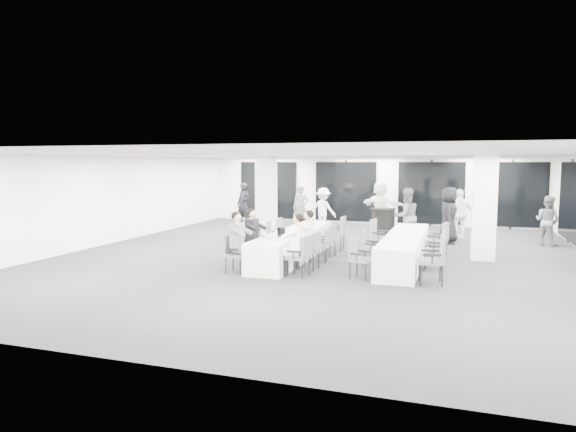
% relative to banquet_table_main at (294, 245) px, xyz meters
% --- Properties ---
extents(room, '(14.04, 16.04, 2.84)m').
position_rel_banquet_table_main_xyz_m(room, '(1.51, 1.58, 1.01)').
color(room, '#27272C').
rests_on(room, ground).
extents(column_left, '(0.60, 0.60, 2.80)m').
position_rel_banquet_table_main_xyz_m(column_left, '(-2.18, 3.66, 1.02)').
color(column_left, silver).
rests_on(column_left, floor).
extents(column_right, '(0.60, 0.60, 2.80)m').
position_rel_banquet_table_main_xyz_m(column_right, '(4.82, 1.46, 1.02)').
color(column_right, silver).
rests_on(column_right, floor).
extents(banquet_table_main, '(0.90, 5.00, 0.75)m').
position_rel_banquet_table_main_xyz_m(banquet_table_main, '(0.00, 0.00, 0.00)').
color(banquet_table_main, white).
rests_on(banquet_table_main, floor).
extents(banquet_table_side, '(0.90, 5.00, 0.75)m').
position_rel_banquet_table_main_xyz_m(banquet_table_side, '(2.90, 0.23, 0.00)').
color(banquet_table_side, white).
rests_on(banquet_table_side, floor).
extents(cocktail_table, '(0.82, 0.82, 1.14)m').
position_rel_banquet_table_main_xyz_m(cocktail_table, '(1.94, 3.19, 0.20)').
color(cocktail_table, black).
rests_on(cocktail_table, floor).
extents(chair_main_left_near, '(0.47, 0.52, 0.89)m').
position_rel_banquet_table_main_xyz_m(chair_main_left_near, '(-0.83, -2.10, 0.13)').
color(chair_main_left_near, '#505357').
rests_on(chair_main_left_near, floor).
extents(chair_main_left_second, '(0.46, 0.51, 0.86)m').
position_rel_banquet_table_main_xyz_m(chair_main_left_second, '(-0.83, -1.17, 0.12)').
color(chair_main_left_second, '#505357').
rests_on(chair_main_left_second, floor).
extents(chair_main_left_mid, '(0.49, 0.54, 0.91)m').
position_rel_banquet_table_main_xyz_m(chair_main_left_mid, '(-0.83, -0.31, 0.14)').
color(chair_main_left_mid, '#505357').
rests_on(chair_main_left_mid, floor).
extents(chair_main_left_fourth, '(0.53, 0.56, 0.89)m').
position_rel_banquet_table_main_xyz_m(chair_main_left_fourth, '(-0.83, 0.65, 0.13)').
color(chair_main_left_fourth, '#505357').
rests_on(chair_main_left_fourth, floor).
extents(chair_main_left_far, '(0.46, 0.52, 0.91)m').
position_rel_banquet_table_main_xyz_m(chair_main_left_far, '(-0.83, 1.54, 0.14)').
color(chair_main_left_far, '#505357').
rests_on(chair_main_left_far, floor).
extents(chair_main_right_near, '(0.54, 0.58, 0.94)m').
position_rel_banquet_table_main_xyz_m(chair_main_right_near, '(0.83, -2.07, 0.16)').
color(chair_main_right_near, '#505357').
rests_on(chair_main_right_near, floor).
extents(chair_main_right_second, '(0.50, 0.55, 0.91)m').
position_rel_banquet_table_main_xyz_m(chair_main_right_second, '(0.83, -1.19, 0.14)').
color(chair_main_right_second, '#505357').
rests_on(chair_main_right_second, floor).
extents(chair_main_right_mid, '(0.49, 0.53, 0.87)m').
position_rel_banquet_table_main_xyz_m(chair_main_right_mid, '(0.83, -0.21, 0.12)').
color(chair_main_right_mid, '#505357').
rests_on(chair_main_right_mid, floor).
extents(chair_main_right_fourth, '(0.52, 0.56, 0.90)m').
position_rel_banquet_table_main_xyz_m(chair_main_right_fourth, '(0.83, 0.54, 0.14)').
color(chair_main_right_fourth, '#505357').
rests_on(chair_main_right_fourth, floor).
extents(chair_main_right_far, '(0.51, 0.57, 1.00)m').
position_rel_banquet_table_main_xyz_m(chair_main_right_far, '(0.84, 1.68, 0.20)').
color(chair_main_right_far, '#505357').
rests_on(chair_main_right_far, floor).
extents(chair_side_left_near, '(0.54, 0.57, 0.89)m').
position_rel_banquet_table_main_xyz_m(chair_side_left_near, '(2.07, -1.78, 0.13)').
color(chair_side_left_near, '#505357').
rests_on(chair_side_left_near, floor).
extents(chair_side_left_mid, '(0.47, 0.53, 0.91)m').
position_rel_banquet_table_main_xyz_m(chair_side_left_mid, '(2.07, -0.33, 0.14)').
color(chair_side_left_mid, '#505357').
rests_on(chair_side_left_mid, floor).
extents(chair_side_left_far, '(0.57, 0.61, 0.99)m').
position_rel_banquet_table_main_xyz_m(chair_side_left_far, '(2.06, 1.29, 0.19)').
color(chair_side_left_far, '#505357').
rests_on(chair_side_left_far, floor).
extents(chair_side_right_near, '(0.59, 0.63, 1.04)m').
position_rel_banquet_table_main_xyz_m(chair_side_right_near, '(3.74, -1.84, 0.22)').
color(chair_side_right_near, '#505357').
rests_on(chair_side_right_near, floor).
extents(chair_side_right_mid, '(0.49, 0.55, 0.95)m').
position_rel_banquet_table_main_xyz_m(chair_side_right_mid, '(3.73, -0.33, 0.17)').
color(chair_side_right_mid, '#505357').
rests_on(chair_side_right_mid, floor).
extents(chair_side_right_far, '(0.61, 0.63, 0.99)m').
position_rel_banquet_table_main_xyz_m(chair_side_right_far, '(3.73, 1.08, 0.19)').
color(chair_side_right_far, '#505357').
rests_on(chair_side_right_far, floor).
extents(seated_guest_a, '(0.50, 0.38, 1.44)m').
position_rel_banquet_table_main_xyz_m(seated_guest_a, '(-0.67, -2.10, 0.44)').
color(seated_guest_a, slate).
rests_on(seated_guest_a, floor).
extents(seated_guest_b, '(0.50, 0.38, 1.44)m').
position_rel_banquet_table_main_xyz_m(seated_guest_b, '(-0.67, -1.18, 0.44)').
color(seated_guest_b, black).
rests_on(seated_guest_b, floor).
extents(seated_guest_c, '(0.50, 0.38, 1.44)m').
position_rel_banquet_table_main_xyz_m(seated_guest_c, '(0.67, -2.05, 0.44)').
color(seated_guest_c, white).
rests_on(seated_guest_c, floor).
extents(seated_guest_d, '(0.50, 0.38, 1.44)m').
position_rel_banquet_table_main_xyz_m(seated_guest_d, '(0.67, -1.18, 0.44)').
color(seated_guest_d, white).
rests_on(seated_guest_d, floor).
extents(standing_guest_a, '(0.81, 0.72, 1.90)m').
position_rel_banquet_table_main_xyz_m(standing_guest_a, '(-1.59, 5.89, 0.57)').
color(standing_guest_a, slate).
rests_on(standing_guest_a, floor).
extents(standing_guest_b, '(1.14, 1.02, 2.02)m').
position_rel_banquet_table_main_xyz_m(standing_guest_b, '(2.63, 3.31, 0.64)').
color(standing_guest_b, slate).
rests_on(standing_guest_b, floor).
extents(standing_guest_c, '(1.29, 0.89, 1.82)m').
position_rel_banquet_table_main_xyz_m(standing_guest_c, '(-0.73, 5.97, 0.53)').
color(standing_guest_c, white).
rests_on(standing_guest_c, floor).
extents(standing_guest_d, '(1.29, 1.09, 1.91)m').
position_rel_banquet_table_main_xyz_m(standing_guest_d, '(4.23, 5.30, 0.58)').
color(standing_guest_d, white).
rests_on(standing_guest_d, floor).
extents(standing_guest_e, '(0.62, 1.00, 2.05)m').
position_rel_banquet_table_main_xyz_m(standing_guest_e, '(3.89, 4.01, 0.65)').
color(standing_guest_e, black).
rests_on(standing_guest_e, floor).
extents(standing_guest_f, '(2.11, 1.55, 2.15)m').
position_rel_banquet_table_main_xyz_m(standing_guest_f, '(1.40, 6.35, 0.70)').
color(standing_guest_f, white).
rests_on(standing_guest_f, floor).
extents(standing_guest_g, '(0.87, 0.78, 1.97)m').
position_rel_banquet_table_main_xyz_m(standing_guest_g, '(-4.25, 6.47, 0.61)').
color(standing_guest_g, black).
rests_on(standing_guest_g, floor).
extents(standing_guest_h, '(0.99, 0.92, 1.76)m').
position_rel_banquet_table_main_xyz_m(standing_guest_h, '(6.82, 4.55, 0.50)').
color(standing_guest_h, slate).
rests_on(standing_guest_h, floor).
extents(ice_bucket_near, '(0.20, 0.20, 0.23)m').
position_rel_banquet_table_main_xyz_m(ice_bucket_near, '(-0.00, -1.05, 0.49)').
color(ice_bucket_near, black).
rests_on(ice_bucket_near, banquet_table_main).
extents(ice_bucket_far, '(0.20, 0.20, 0.22)m').
position_rel_banquet_table_main_xyz_m(ice_bucket_far, '(-0.07, 1.21, 0.49)').
color(ice_bucket_far, black).
rests_on(ice_bucket_far, banquet_table_main).
extents(water_bottle_a, '(0.06, 0.06, 0.20)m').
position_rel_banquet_table_main_xyz_m(water_bottle_a, '(-0.18, -1.73, 0.47)').
color(water_bottle_a, silver).
rests_on(water_bottle_a, banquet_table_main).
extents(water_bottle_b, '(0.07, 0.07, 0.23)m').
position_rel_banquet_table_main_xyz_m(water_bottle_b, '(0.22, 0.43, 0.49)').
color(water_bottle_b, silver).
rests_on(water_bottle_b, banquet_table_main).
extents(water_bottle_c, '(0.07, 0.07, 0.21)m').
position_rel_banquet_table_main_xyz_m(water_bottle_c, '(-0.02, 1.96, 0.48)').
color(water_bottle_c, silver).
rests_on(water_bottle_c, banquet_table_main).
extents(plate_a, '(0.22, 0.22, 0.03)m').
position_rel_banquet_table_main_xyz_m(plate_a, '(-0.09, -1.57, 0.39)').
color(plate_a, white).
rests_on(plate_a, banquet_table_main).
extents(plate_b, '(0.22, 0.22, 0.03)m').
position_rel_banquet_table_main_xyz_m(plate_b, '(0.17, -1.46, 0.39)').
color(plate_b, white).
rests_on(plate_b, banquet_table_main).
extents(plate_c, '(0.21, 0.21, 0.03)m').
position_rel_banquet_table_main_xyz_m(plate_c, '(0.05, -0.36, 0.39)').
color(plate_c, white).
rests_on(plate_c, banquet_table_main).
extents(wine_glass, '(0.08, 0.08, 0.21)m').
position_rel_banquet_table_main_xyz_m(wine_glass, '(0.18, -2.07, 0.53)').
color(wine_glass, silver).
rests_on(wine_glass, banquet_table_main).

